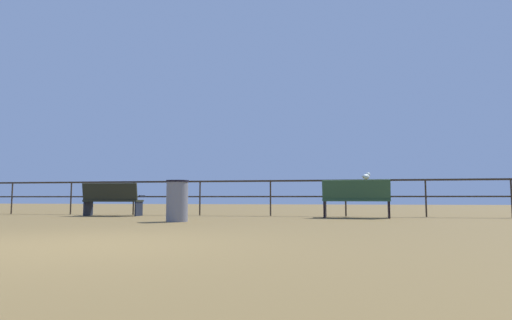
# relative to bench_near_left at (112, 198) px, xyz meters

# --- Properties ---
(ground_plane) EXTENTS (60.00, 60.00, 0.00)m
(ground_plane) POSITION_rel_bench_near_left_xyz_m (3.33, -7.04, -0.49)
(ground_plane) COLOR brown
(pier_railing) EXTENTS (23.01, 0.05, 1.01)m
(pier_railing) POSITION_rel_bench_near_left_xyz_m (3.33, 0.91, 0.26)
(pier_railing) COLOR #30261C
(pier_railing) RESTS_ON ground_plane
(bench_near_left) EXTENTS (1.62, 0.76, 0.92)m
(bench_near_left) POSITION_rel_bench_near_left_xyz_m (0.00, 0.00, 0.00)
(bench_near_left) COLOR black
(bench_near_left) RESTS_ON ground_plane
(bench_near_right) EXTENTS (1.70, 0.77, 0.96)m
(bench_near_right) POSITION_rel_bench_near_left_xyz_m (6.70, 0.00, 0.03)
(bench_near_right) COLOR #28492F
(bench_near_right) RESTS_ON ground_plane
(seagull_on_rail) EXTENTS (0.27, 0.37, 0.19)m
(seagull_on_rail) POSITION_rel_bench_near_left_xyz_m (7.03, 0.92, 0.61)
(seagull_on_rail) COLOR silver
(seagull_on_rail) RESTS_ON pier_railing
(trash_bin) EXTENTS (0.48, 0.48, 0.88)m
(trash_bin) POSITION_rel_bench_near_left_xyz_m (2.87, -2.42, -0.05)
(trash_bin) COLOR slate
(trash_bin) RESTS_ON ground_plane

